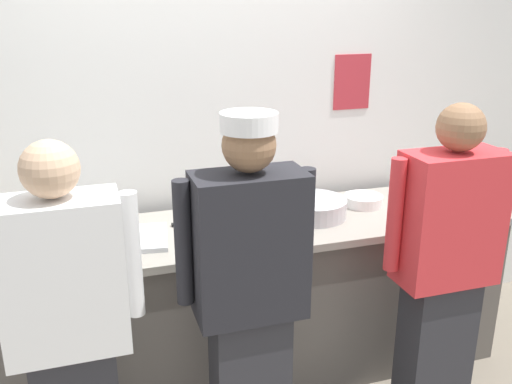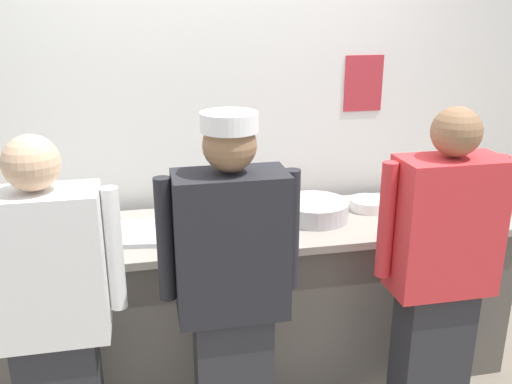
# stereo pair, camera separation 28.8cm
# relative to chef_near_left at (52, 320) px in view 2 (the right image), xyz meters

# --- Properties ---
(wall_back) EXTENTS (4.82, 0.11, 2.90)m
(wall_back) POSITION_rel_chef_near_left_xyz_m (0.84, 1.13, 0.61)
(wall_back) COLOR white
(wall_back) RESTS_ON ground
(prep_counter) EXTENTS (3.07, 0.70, 0.91)m
(prep_counter) POSITION_rel_chef_near_left_xyz_m (0.84, 0.65, -0.38)
(prep_counter) COLOR #56514C
(prep_counter) RESTS_ON ground
(chef_near_left) EXTENTS (0.59, 0.24, 1.59)m
(chef_near_left) POSITION_rel_chef_near_left_xyz_m (0.00, 0.00, 0.00)
(chef_near_left) COLOR #2D2D33
(chef_near_left) RESTS_ON ground
(chef_center) EXTENTS (0.60, 0.24, 1.64)m
(chef_center) POSITION_rel_chef_near_left_xyz_m (0.72, 0.00, 0.04)
(chef_center) COLOR #2D2D33
(chef_center) RESTS_ON ground
(chef_far_right) EXTENTS (0.60, 0.24, 1.63)m
(chef_far_right) POSITION_rel_chef_near_left_xyz_m (1.68, 0.01, 0.02)
(chef_far_right) COLOR #2D2D33
(chef_far_right) RESTS_ON ground
(plate_stack_front) EXTENTS (0.22, 0.22, 0.06)m
(plate_stack_front) POSITION_rel_chef_near_left_xyz_m (1.64, 0.73, 0.10)
(plate_stack_front) COLOR white
(plate_stack_front) RESTS_ON prep_counter
(plate_stack_rear) EXTENTS (0.24, 0.24, 0.06)m
(plate_stack_rear) POSITION_rel_chef_near_left_xyz_m (-0.20, 0.52, 0.10)
(plate_stack_rear) COLOR white
(plate_stack_rear) RESTS_ON prep_counter
(mixing_bowl_steel) EXTENTS (0.37, 0.37, 0.10)m
(mixing_bowl_steel) POSITION_rel_chef_near_left_xyz_m (1.29, 0.66, 0.12)
(mixing_bowl_steel) COLOR #B7BABF
(mixing_bowl_steel) RESTS_ON prep_counter
(sheet_tray) EXTENTS (0.48, 0.39, 0.02)m
(sheet_tray) POSITION_rel_chef_near_left_xyz_m (0.26, 0.63, 0.09)
(sheet_tray) COLOR #B7BABF
(sheet_tray) RESTS_ON prep_counter
(ramekin_orange_sauce) EXTENTS (0.10, 0.10, 0.05)m
(ramekin_orange_sauce) POSITION_rel_chef_near_left_xyz_m (0.73, 0.54, 0.10)
(ramekin_orange_sauce) COLOR white
(ramekin_orange_sauce) RESTS_ON prep_counter
(ramekin_green_sauce) EXTENTS (0.10, 0.10, 0.05)m
(ramekin_green_sauce) POSITION_rel_chef_near_left_xyz_m (2.00, 0.52, 0.10)
(ramekin_green_sauce) COLOR white
(ramekin_green_sauce) RESTS_ON prep_counter
(ramekin_yellow_sauce) EXTENTS (0.10, 0.10, 0.04)m
(ramekin_yellow_sauce) POSITION_rel_chef_near_left_xyz_m (1.80, 0.55, 0.09)
(ramekin_yellow_sauce) COLOR white
(ramekin_yellow_sauce) RESTS_ON prep_counter
(deli_cup) EXTENTS (0.09, 0.09, 0.09)m
(deli_cup) POSITION_rel_chef_near_left_xyz_m (-0.05, 0.85, 0.12)
(deli_cup) COLOR white
(deli_cup) RESTS_ON prep_counter
(chefs_knife) EXTENTS (0.27, 0.03, 0.02)m
(chefs_knife) POSITION_rel_chef_near_left_xyz_m (0.64, 0.75, 0.08)
(chefs_knife) COLOR #B7BABF
(chefs_knife) RESTS_ON prep_counter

